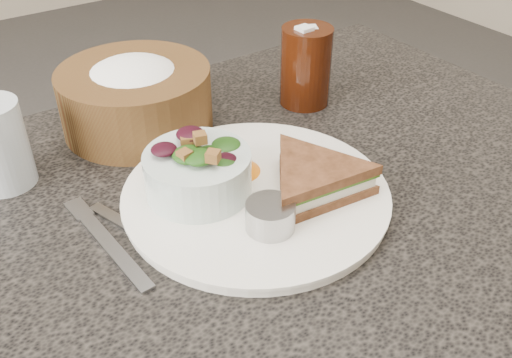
{
  "coord_description": "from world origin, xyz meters",
  "views": [
    {
      "loc": [
        -0.29,
        -0.44,
        1.16
      ],
      "look_at": [
        0.01,
        -0.0,
        0.78
      ],
      "focal_mm": 40.0,
      "sensor_mm": 36.0,
      "label": 1
    }
  ],
  "objects_px": {
    "salad_bowl": "(197,166)",
    "bread_basket": "(135,89)",
    "dressing_ramekin": "(270,216)",
    "sandwich": "(314,179)",
    "dinner_plate": "(256,195)",
    "cola_glass": "(306,62)"
  },
  "relations": [
    {
      "from": "sandwich",
      "to": "bread_basket",
      "type": "xyz_separation_m",
      "value": [
        -0.09,
        0.28,
        0.03
      ]
    },
    {
      "from": "dinner_plate",
      "to": "dressing_ramekin",
      "type": "height_order",
      "value": "dressing_ramekin"
    },
    {
      "from": "cola_glass",
      "to": "sandwich",
      "type": "bearing_deg",
      "value": -126.31
    },
    {
      "from": "dinner_plate",
      "to": "sandwich",
      "type": "height_order",
      "value": "sandwich"
    },
    {
      "from": "salad_bowl",
      "to": "dressing_ramekin",
      "type": "distance_m",
      "value": 0.1
    },
    {
      "from": "salad_bowl",
      "to": "dressing_ramekin",
      "type": "height_order",
      "value": "salad_bowl"
    },
    {
      "from": "sandwich",
      "to": "salad_bowl",
      "type": "bearing_deg",
      "value": 149.58
    },
    {
      "from": "dinner_plate",
      "to": "salad_bowl",
      "type": "relative_size",
      "value": 2.52
    },
    {
      "from": "salad_bowl",
      "to": "cola_glass",
      "type": "distance_m",
      "value": 0.28
    },
    {
      "from": "salad_bowl",
      "to": "dressing_ramekin",
      "type": "relative_size",
      "value": 2.29
    },
    {
      "from": "dinner_plate",
      "to": "salad_bowl",
      "type": "xyz_separation_m",
      "value": [
        -0.05,
        0.04,
        0.04
      ]
    },
    {
      "from": "sandwich",
      "to": "dressing_ramekin",
      "type": "distance_m",
      "value": 0.08
    },
    {
      "from": "salad_bowl",
      "to": "bread_basket",
      "type": "bearing_deg",
      "value": 85.15
    },
    {
      "from": "salad_bowl",
      "to": "bread_basket",
      "type": "distance_m",
      "value": 0.2
    },
    {
      "from": "sandwich",
      "to": "bread_basket",
      "type": "bearing_deg",
      "value": 113.8
    },
    {
      "from": "sandwich",
      "to": "bread_basket",
      "type": "relative_size",
      "value": 0.73
    },
    {
      "from": "sandwich",
      "to": "cola_glass",
      "type": "height_order",
      "value": "cola_glass"
    },
    {
      "from": "sandwich",
      "to": "dressing_ramekin",
      "type": "relative_size",
      "value": 2.85
    },
    {
      "from": "dressing_ramekin",
      "to": "bread_basket",
      "type": "bearing_deg",
      "value": 92.48
    },
    {
      "from": "dinner_plate",
      "to": "dressing_ramekin",
      "type": "bearing_deg",
      "value": -111.86
    },
    {
      "from": "dinner_plate",
      "to": "sandwich",
      "type": "relative_size",
      "value": 2.02
    },
    {
      "from": "dressing_ramekin",
      "to": "sandwich",
      "type": "bearing_deg",
      "value": 15.53
    }
  ]
}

